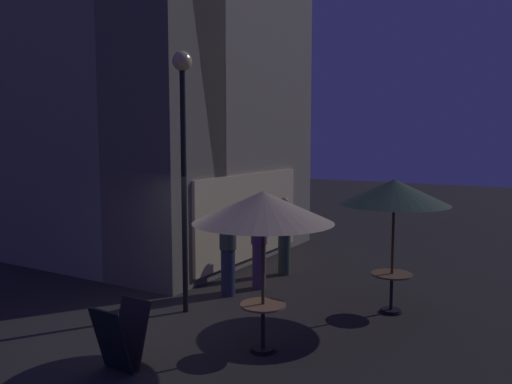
% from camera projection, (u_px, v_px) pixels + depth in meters
% --- Properties ---
extents(ground_plane, '(60.00, 60.00, 0.00)m').
position_uv_depth(ground_plane, '(154.00, 330.00, 8.59)').
color(ground_plane, '#2A2824').
extents(cafe_building, '(6.62, 6.46, 9.78)m').
position_uv_depth(cafe_building, '(162.00, 69.00, 12.78)').
color(cafe_building, gray).
rests_on(cafe_building, ground).
extents(street_lamp_near_corner, '(0.35, 0.35, 4.70)m').
position_uv_depth(street_lamp_near_corner, '(183.00, 129.00, 9.15)').
color(street_lamp_near_corner, black).
rests_on(street_lamp_near_corner, ground).
extents(menu_sandwich_board, '(0.67, 0.57, 0.92)m').
position_uv_depth(menu_sandwich_board, '(121.00, 336.00, 7.10)').
color(menu_sandwich_board, black).
rests_on(menu_sandwich_board, ground).
extents(cafe_table_0, '(0.69, 0.69, 0.73)m').
position_uv_depth(cafe_table_0, '(263.00, 318.00, 7.70)').
color(cafe_table_0, black).
rests_on(cafe_table_0, ground).
extents(cafe_table_1, '(0.74, 0.74, 0.73)m').
position_uv_depth(cafe_table_1, '(392.00, 284.00, 9.40)').
color(cafe_table_1, black).
rests_on(cafe_table_1, ground).
extents(patio_umbrella_0, '(2.09, 2.09, 2.42)m').
position_uv_depth(patio_umbrella_0, '(263.00, 208.00, 7.53)').
color(patio_umbrella_0, black).
rests_on(patio_umbrella_0, ground).
extents(patio_umbrella_1, '(1.98, 1.98, 2.46)m').
position_uv_depth(patio_umbrella_1, '(394.00, 193.00, 9.23)').
color(patio_umbrella_1, black).
rests_on(patio_umbrella_1, ground).
extents(patron_standing_0, '(0.34, 0.34, 1.83)m').
position_uv_depth(patron_standing_0, '(259.00, 245.00, 10.88)').
color(patron_standing_0, '#523863').
rests_on(patron_standing_0, ground).
extents(patron_standing_1, '(0.34, 0.34, 1.74)m').
position_uv_depth(patron_standing_1, '(228.00, 253.00, 10.39)').
color(patron_standing_1, '#272C43').
rests_on(patron_standing_1, ground).
extents(patron_standing_2, '(0.34, 0.34, 1.82)m').
position_uv_depth(patron_standing_2, '(284.00, 236.00, 11.99)').
color(patron_standing_2, '#374B39').
rests_on(patron_standing_2, ground).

